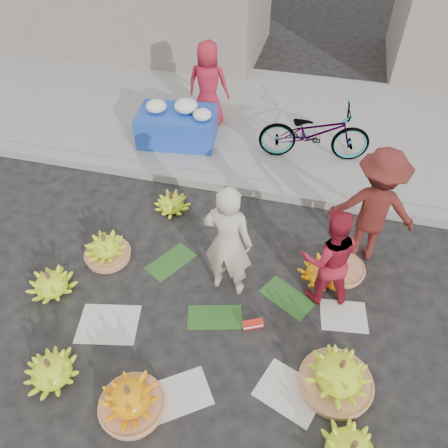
% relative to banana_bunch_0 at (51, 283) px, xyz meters
% --- Properties ---
extents(ground, '(80.00, 80.00, 0.00)m').
position_rel_banana_bunch_0_xyz_m(ground, '(2.18, 0.32, -0.15)').
color(ground, black).
rests_on(ground, ground).
extents(curb, '(40.00, 0.25, 0.15)m').
position_rel_banana_bunch_0_xyz_m(curb, '(2.18, 2.52, -0.08)').
color(curb, gray).
rests_on(curb, ground).
extents(sidewalk, '(40.00, 4.00, 0.12)m').
position_rel_banana_bunch_0_xyz_m(sidewalk, '(2.18, 4.62, -0.09)').
color(sidewalk, gray).
rests_on(sidewalk, ground).
extents(newspaper_scatter, '(3.20, 1.80, 0.00)m').
position_rel_banana_bunch_0_xyz_m(newspaper_scatter, '(2.18, -0.48, -0.15)').
color(newspaper_scatter, silver).
rests_on(newspaper_scatter, ground).
extents(banana_leaves, '(2.00, 1.00, 0.00)m').
position_rel_banana_bunch_0_xyz_m(banana_leaves, '(2.08, 0.52, -0.15)').
color(banana_leaves, '#1D4A18').
rests_on(banana_leaves, ground).
extents(banana_bunch_0, '(0.73, 0.73, 0.35)m').
position_rel_banana_bunch_0_xyz_m(banana_bunch_0, '(0.00, 0.00, 0.00)').
color(banana_bunch_0, '#9CCB1D').
rests_on(banana_bunch_0, ground).
extents(banana_bunch_1, '(0.71, 0.71, 0.37)m').
position_rel_banana_bunch_0_xyz_m(banana_bunch_1, '(0.61, -1.04, 0.01)').
color(banana_bunch_1, '#9CCB1D').
rests_on(banana_bunch_1, ground).
extents(banana_bunch_2, '(0.68, 0.68, 0.45)m').
position_rel_banana_bunch_0_xyz_m(banana_bunch_2, '(1.55, -1.14, 0.04)').
color(banana_bunch_2, '#B3734B').
rests_on(banana_bunch_2, ground).
extents(banana_bunch_4, '(0.76, 0.76, 0.51)m').
position_rel_banana_bunch_0_xyz_m(banana_bunch_4, '(3.53, -0.39, 0.07)').
color(banana_bunch_4, '#B3734B').
rests_on(banana_bunch_4, ground).
extents(banana_bunch_5, '(0.71, 0.71, 0.36)m').
position_rel_banana_bunch_0_xyz_m(banana_bunch_5, '(3.26, 1.02, 0.00)').
color(banana_bunch_5, '#FFA30C').
rests_on(banana_bunch_5, ground).
extents(banana_bunch_6, '(0.66, 0.66, 0.42)m').
position_rel_banana_bunch_0_xyz_m(banana_bunch_6, '(0.42, 0.70, 0.02)').
color(banana_bunch_6, '#B3734B').
rests_on(banana_bunch_6, ground).
extents(banana_bunch_7, '(0.65, 0.65, 0.32)m').
position_rel_banana_bunch_0_xyz_m(banana_bunch_7, '(0.95, 1.81, -0.02)').
color(banana_bunch_7, '#9CCB1D').
rests_on(banana_bunch_7, ground).
extents(basket_spare, '(0.72, 0.72, 0.07)m').
position_rel_banana_bunch_0_xyz_m(basket_spare, '(3.50, 1.22, -0.12)').
color(basket_spare, '#B3734B').
rests_on(basket_spare, ground).
extents(incense_stack, '(0.25, 0.17, 0.10)m').
position_rel_banana_bunch_0_xyz_m(incense_stack, '(2.54, 0.10, -0.10)').
color(incense_stack, red).
rests_on(incense_stack, ground).
extents(vendor_cream, '(0.62, 0.43, 1.62)m').
position_rel_banana_bunch_0_xyz_m(vendor_cream, '(2.11, 0.62, 0.65)').
color(vendor_cream, beige).
rests_on(vendor_cream, ground).
extents(vendor_red, '(0.77, 0.67, 1.37)m').
position_rel_banana_bunch_0_xyz_m(vendor_red, '(3.26, 0.78, 0.53)').
color(vendor_red, '#B31B2D').
rests_on(vendor_red, ground).
extents(man_striped, '(1.08, 0.62, 1.66)m').
position_rel_banana_bunch_0_xyz_m(man_striped, '(3.73, 1.62, 0.68)').
color(man_striped, maroon).
rests_on(man_striped, ground).
extents(flower_table, '(1.40, 0.97, 0.76)m').
position_rel_banana_bunch_0_xyz_m(flower_table, '(0.51, 3.47, 0.28)').
color(flower_table, '#1A3FAC').
rests_on(flower_table, sidewalk).
extents(grey_bucket, '(0.27, 0.27, 0.30)m').
position_rel_banana_bunch_0_xyz_m(grey_bucket, '(0.11, 3.39, 0.12)').
color(grey_bucket, slate).
rests_on(grey_bucket, sidewalk).
extents(flower_vendor, '(0.75, 0.49, 1.51)m').
position_rel_banana_bunch_0_xyz_m(flower_vendor, '(0.88, 4.16, 0.72)').
color(flower_vendor, '#B31B2D').
rests_on(flower_vendor, sidewalk).
extents(bicycle, '(0.89, 1.87, 0.95)m').
position_rel_banana_bunch_0_xyz_m(bicycle, '(2.84, 3.54, 0.44)').
color(bicycle, gray).
rests_on(bicycle, sidewalk).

